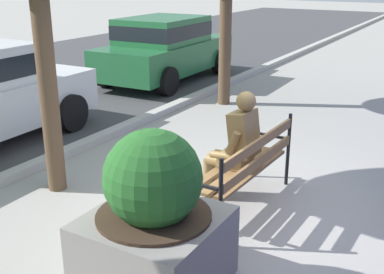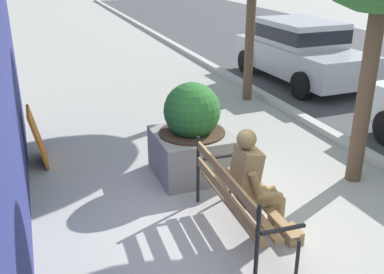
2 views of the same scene
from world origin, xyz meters
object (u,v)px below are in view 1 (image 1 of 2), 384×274
at_px(concrete_planter, 154,221).
at_px(parked_car_green, 165,47).
at_px(park_bench, 246,165).
at_px(bronze_statue_seated, 233,149).

xyz_separation_m(concrete_planter, parked_car_green, (6.98, 4.49, 0.22)).
distance_m(park_bench, parked_car_green, 6.99).
relative_size(park_bench, bronze_statue_seated, 1.33).
distance_m(park_bench, bronze_statue_seated, 0.26).
xyz_separation_m(park_bench, bronze_statue_seated, (0.09, 0.21, 0.12)).
distance_m(bronze_statue_seated, parked_car_green, 6.78).
distance_m(concrete_planter, parked_car_green, 8.30).
bearing_deg(concrete_planter, park_bench, -2.78).
bearing_deg(park_bench, parked_car_green, 40.86).
relative_size(park_bench, concrete_planter, 1.27).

